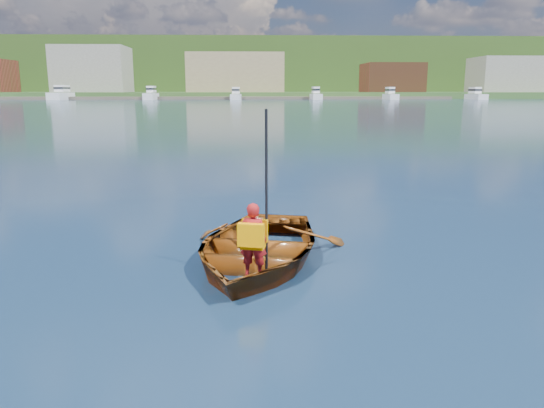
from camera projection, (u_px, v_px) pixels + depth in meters
The scene contains 8 objects.
ground at pixel (228, 247), 8.68m from camera, with size 600.00×600.00×0.00m.
rowboat at pixel (256, 248), 7.87m from camera, with size 3.28×4.07×0.75m.
child_paddler at pixel (253, 238), 6.89m from camera, with size 0.41×0.40×2.18m.
shoreline at pixel (252, 73), 237.72m from camera, with size 400.00×140.00×22.00m.
dock at pixel (222, 98), 152.92m from camera, with size 159.96×13.40×0.80m.
waterfront_buildings at pixel (227, 74), 168.02m from camera, with size 202.00×16.00×14.00m.
marina_yachts at pixel (173, 95), 147.68m from camera, with size 141.86×13.98×4.29m.
hillside_trees at pixel (296, 55), 236.69m from camera, with size 310.90×77.51×23.70m.
Camera 1 is at (0.43, -8.36, 2.51)m, focal length 35.00 mm.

